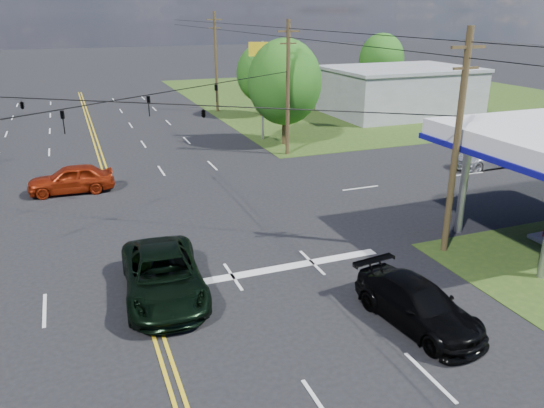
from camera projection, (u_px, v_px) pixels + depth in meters
name	position (u px, v px, depth m)	size (l,w,h in m)	color
ground	(121.00, 220.00, 27.03)	(280.00, 280.00, 0.00)	black
grass_ne	(377.00, 95.00, 66.95)	(46.00, 48.00, 0.03)	#264215
stop_bar	(268.00, 271.00, 21.73)	(10.00, 0.50, 0.02)	silver
retail_ne	(399.00, 92.00, 53.98)	(14.00, 10.00, 4.40)	gray
pole_se	(457.00, 142.00, 21.88)	(1.60, 0.28, 9.50)	#3C2E19
pole_ne	(288.00, 87.00, 37.64)	(1.60, 0.28, 9.50)	#3C2E19
pole_right_far	(216.00, 61.00, 54.19)	(1.60, 0.28, 10.00)	#3C2E19
span_wire_signals	(108.00, 102.00, 24.97)	(26.00, 18.00, 1.13)	black
power_lines	(106.00, 47.00, 22.33)	(26.04, 100.00, 0.64)	black
tree_right_a	(285.00, 82.00, 40.62)	(5.70, 5.70, 8.18)	#3C2E19
tree_right_b	(261.00, 73.00, 52.20)	(4.94, 4.94, 7.09)	#3C2E19
tree_far_r	(381.00, 59.00, 63.30)	(5.32, 5.32, 7.63)	#3C2E19
pickup_dkgreen	(163.00, 275.00, 19.53)	(2.80, 6.08, 1.69)	black
suv_black	(418.00, 304.00, 17.82)	(2.07, 5.09, 1.48)	black
sedan_red	(71.00, 179.00, 30.84)	(1.94, 4.82, 1.64)	maroon
sedan_far	(487.00, 156.00, 35.93)	(2.09, 5.14, 1.49)	silver
polesign_ne	(262.00, 64.00, 41.81)	(2.10, 0.99, 7.80)	#A5A5AA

